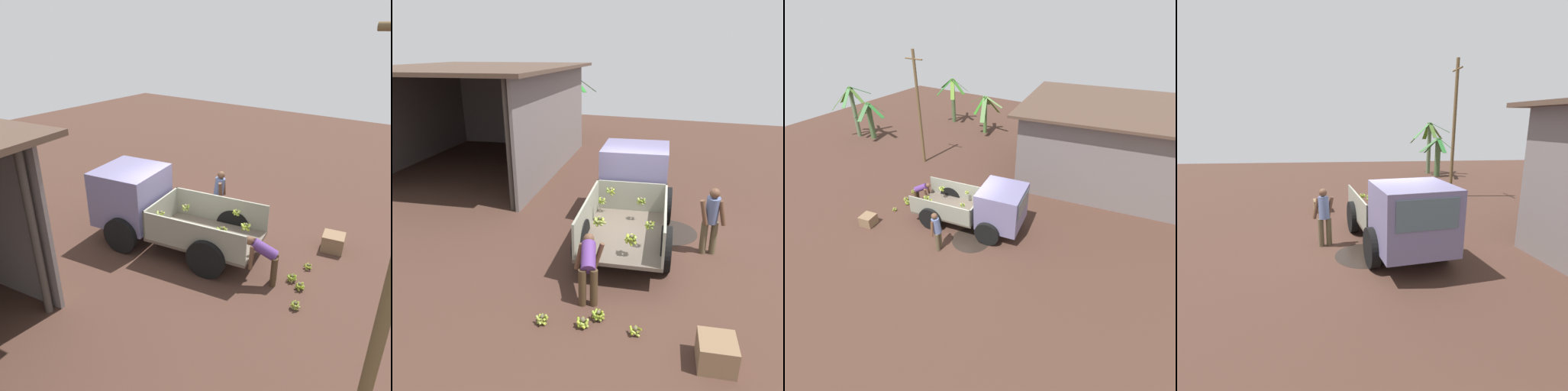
# 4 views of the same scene
# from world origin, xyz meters

# --- Properties ---
(ground) EXTENTS (36.00, 36.00, 0.00)m
(ground) POSITION_xyz_m (0.00, 0.00, 0.00)
(ground) COLOR #432B22
(mud_patch_0) EXTENTS (1.51, 1.51, 0.01)m
(mud_patch_0) POSITION_xyz_m (0.84, -0.62, 0.00)
(mud_patch_0) COLOR black
(mud_patch_0) RESTS_ON ground
(cargo_truck) EXTENTS (4.70, 2.55, 2.01)m
(cargo_truck) POSITION_xyz_m (1.13, 0.40, 1.08)
(cargo_truck) COLOR brown
(cargo_truck) RESTS_ON ground
(warehouse_shed) EXTENTS (10.08, 8.28, 3.85)m
(warehouse_shed) POSITION_xyz_m (4.78, 7.37, 2.76)
(warehouse_shed) COLOR slate
(warehouse_shed) RESTS_ON ground
(banana_palm_1) EXTENTS (2.48, 2.41, 3.25)m
(banana_palm_1) POSITION_xyz_m (11.16, 6.36, 1.79)
(banana_palm_1) COLOR #385F2C
(banana_palm_1) RESTS_ON ground
(person_foreground_visitor) EXTENTS (0.44, 0.62, 1.61)m
(person_foreground_visitor) POSITION_xyz_m (0.05, -1.66, 0.90)
(person_foreground_visitor) COLOR brown
(person_foreground_visitor) RESTS_ON ground
(person_worker_loading) EXTENTS (0.80, 0.65, 1.15)m
(person_worker_loading) POSITION_xyz_m (-2.45, 0.32, 0.70)
(person_worker_loading) COLOR #402E1C
(person_worker_loading) RESTS_ON ground
(banana_bunch_on_ground_0) EXTENTS (0.23, 0.24, 0.19)m
(banana_bunch_on_ground_0) POSITION_xyz_m (-3.28, 0.11, 0.10)
(banana_bunch_on_ground_0) COLOR brown
(banana_bunch_on_ground_0) RESTS_ON ground
(banana_bunch_on_ground_1) EXTENTS (0.22, 0.23, 0.16)m
(banana_bunch_on_ground_1) POSITION_xyz_m (-3.15, -0.76, 0.09)
(banana_bunch_on_ground_1) COLOR brown
(banana_bunch_on_ground_1) RESTS_ON ground
(banana_bunch_on_ground_2) EXTENTS (0.25, 0.25, 0.19)m
(banana_bunch_on_ground_2) POSITION_xyz_m (-3.01, -0.07, 0.10)
(banana_bunch_on_ground_2) COLOR brown
(banana_bunch_on_ground_2) RESTS_ON ground
(banana_bunch_on_ground_3) EXTENTS (0.23, 0.23, 0.18)m
(banana_bunch_on_ground_3) POSITION_xyz_m (-3.44, 0.80, 0.10)
(banana_bunch_on_ground_3) COLOR brown
(banana_bunch_on_ground_3) RESTS_ON ground
(wooden_crate_0) EXTENTS (0.64, 0.64, 0.45)m
(wooden_crate_0) POSITION_xyz_m (-3.35, -2.03, 0.22)
(wooden_crate_0) COLOR brown
(wooden_crate_0) RESTS_ON ground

